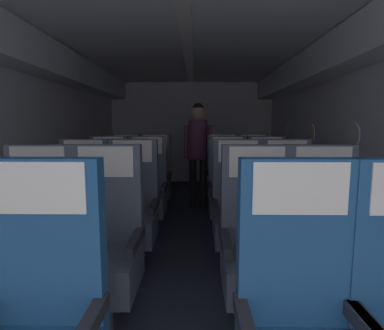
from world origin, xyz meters
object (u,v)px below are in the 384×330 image
Objects in this scene: seat_b_left_aisle at (105,248)px; seat_b_right_aisle at (325,249)px; seat_d_right_aisle at (267,192)px; seat_d_right_window at (228,192)px; seat_c_right_window at (238,212)px; seat_e_left_window at (125,179)px; seat_c_left_window at (82,211)px; seat_e_right_window at (223,180)px; seat_c_right_aisle at (287,212)px; seat_c_left_aisle at (132,212)px; seat_b_left_window at (36,248)px; seat_d_left_aisle at (147,192)px; seat_d_left_window at (108,192)px; flight_attendant at (198,144)px; seat_e_left_aisle at (155,179)px; seat_b_right_window at (257,249)px; seat_e_right_aisle at (253,180)px.

seat_b_left_aisle is 1.41m from seat_b_right_aisle.
seat_d_right_aisle and seat_d_right_window have the same top height.
seat_d_right_window is (-0.01, 0.87, 0.00)m from seat_c_right_window.
seat_b_right_aisle is at bearing -53.41° from seat_e_left_window.
seat_e_right_window is at bearing 49.38° from seat_c_left_window.
seat_c_left_window is 1.88m from seat_c_right_aisle.
seat_c_left_aisle is 0.97m from seat_c_right_window.
seat_b_left_window is 1.00× the size of seat_b_right_aisle.
seat_c_left_window and seat_c_left_aisle have the same top height.
seat_b_left_aisle is at bearing -149.46° from seat_c_right_aisle.
seat_e_left_window is (-1.86, 2.51, 0.00)m from seat_b_right_aisle.
seat_c_right_window is at bearing -41.09° from seat_d_left_aisle.
seat_e_right_window is at bearing 30.31° from seat_d_left_window.
seat_b_right_aisle is 1.00× the size of seat_c_right_aisle.
seat_e_right_window is 0.68m from flight_attendant.
seat_b_left_aisle is 1.00× the size of seat_b_right_aisle.
seat_e_right_window is (0.01, 0.83, 0.00)m from seat_d_right_window.
seat_b_left_window is 1.00× the size of seat_b_left_aisle.
seat_c_left_aisle is at bearing 149.71° from seat_b_right_aisle.
seat_d_right_window is 1.25m from flight_attendant.
seat_b_left_aisle is 1.27m from seat_c_right_window.
flight_attendant reaches higher than seat_d_left_window.
seat_e_left_window is at bearing 104.96° from seat_c_left_aisle.
seat_b_right_aisle and seat_c_left_aisle have the same top height.
seat_b_right_aisle is 2.18m from seat_d_left_aisle.
seat_d_left_window is (-0.00, 0.83, 0.00)m from seat_c_left_window.
seat_b_right_aisle and seat_c_right_window have the same top height.
seat_d_right_aisle is at bearing -30.43° from seat_e_left_aisle.
seat_c_left_window is 1.00× the size of seat_d_left_window.
seat_e_right_aisle is (0.44, 2.53, 0.00)m from seat_b_right_window.
seat_b_left_window and seat_d_right_window have the same top height.
seat_b_right_window is 1.00× the size of seat_d_right_aisle.
seat_b_left_window is 1.00× the size of seat_c_right_window.
seat_c_right_aisle is (1.42, 0.84, 0.00)m from seat_b_left_aisle.
seat_d_right_aisle is (1.89, -0.00, 0.00)m from seat_d_left_window.
seat_e_left_aisle is at bearing 90.59° from seat_c_left_aisle.
seat_b_left_window and seat_c_left_window have the same top height.
flight_attendant is (0.62, 2.78, 0.51)m from seat_b_left_aisle.
flight_attendant is (0.61, 1.95, 0.51)m from seat_c_left_aisle.
seat_e_left_window is at bearing 89.64° from seat_c_left_window.
seat_b_right_window is 2.52m from seat_e_right_window.
seat_c_right_aisle is at bearing 1.94° from seat_c_right_window.
seat_c_right_aisle is 0.71× the size of flight_attendant.
seat_b_left_aisle is at bearing -139.67° from seat_c_right_window.
seat_e_left_aisle is at bearing 75.24° from seat_c_left_window.
seat_b_left_window is 1.00× the size of seat_c_left_window.
seat_b_left_window is 2.90m from seat_e_right_window.
seat_b_right_window and seat_c_right_aisle have the same top height.
seat_d_left_window and seat_e_left_window have the same top height.
seat_e_right_window is 0.71× the size of flight_attendant.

